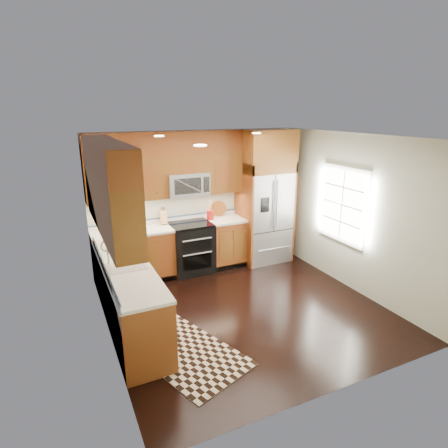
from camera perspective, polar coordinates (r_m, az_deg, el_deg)
name	(u,v)px	position (r m, az deg, el deg)	size (l,w,h in m)	color
ground	(244,308)	(5.96, 3.12, -12.68)	(4.00, 4.00, 0.00)	black
wall_back	(196,200)	(7.19, -4.25, 3.73)	(4.00, 0.02, 2.60)	beige
wall_left	(103,249)	(4.86, -17.97, -3.71)	(0.02, 4.00, 2.60)	beige
wall_right	(351,213)	(6.59, 18.85, 1.60)	(0.02, 4.00, 2.60)	beige
window	(343,205)	(6.69, 17.62, 2.82)	(0.04, 1.10, 1.30)	white
base_cabinets	(150,274)	(6.12, -11.21, -7.44)	(2.85, 3.00, 0.90)	brown
countertop	(155,242)	(6.08, -10.44, -2.77)	(2.86, 3.01, 0.04)	white
upper_cabinets	(146,173)	(5.86, -11.80, 7.59)	(2.85, 3.00, 1.15)	brown
range	(191,248)	(7.05, -5.03, -3.63)	(0.76, 0.67, 0.95)	black
microwave	(187,184)	(6.84, -5.67, 6.09)	(0.76, 0.40, 0.42)	#B2B2B7
refrigerator	(265,197)	(7.42, 6.23, 4.13)	(0.98, 0.75, 2.60)	#B2B2B7
sink_faucet	(123,262)	(5.21, -15.11, -5.66)	(0.54, 0.44, 0.37)	#B2B2B7
rug	(185,352)	(5.04, -5.90, -18.85)	(0.97, 1.61, 0.01)	black
knife_block	(163,217)	(6.93, -9.21, 1.07)	(0.14, 0.17, 0.32)	tan
utensil_crock	(210,213)	(7.11, -2.13, 1.70)	(0.15, 0.15, 0.37)	#A51914
cutting_board	(219,215)	(7.39, -0.82, 1.33)	(0.30, 0.30, 0.02)	brown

